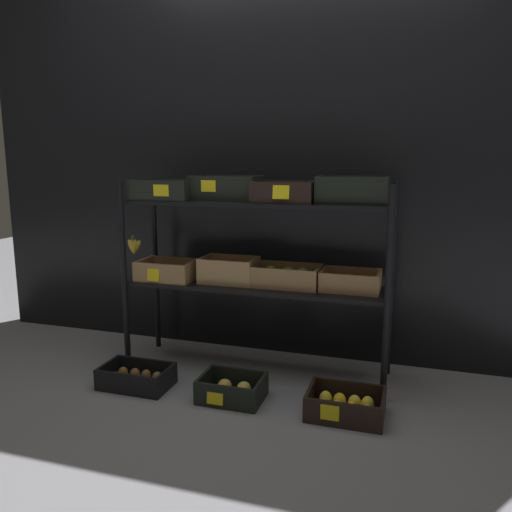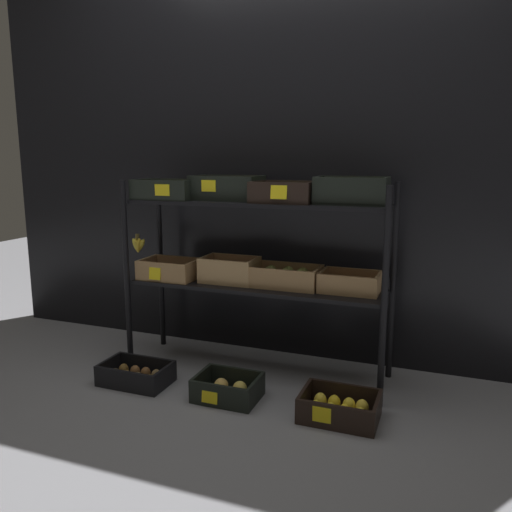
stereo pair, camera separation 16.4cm
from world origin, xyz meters
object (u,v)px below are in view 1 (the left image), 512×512
object	(u,v)px
crate_ground_apple_gold	(232,390)
crate_ground_lemon	(345,406)
crate_ground_kiwi	(137,378)
display_rack	(255,239)

from	to	relation	value
crate_ground_apple_gold	crate_ground_lemon	distance (m)	0.56
crate_ground_kiwi	crate_ground_apple_gold	size ratio (longest dim) A/B	1.16
crate_ground_kiwi	crate_ground_lemon	bearing A→B (deg)	0.45
display_rack	crate_ground_lemon	world-z (taller)	display_rack
display_rack	crate_ground_apple_gold	bearing A→B (deg)	-90.70
display_rack	crate_ground_lemon	bearing A→B (deg)	-34.00
crate_ground_lemon	display_rack	bearing A→B (deg)	146.00
display_rack	crate_ground_lemon	size ratio (longest dim) A/B	4.30
display_rack	crate_ground_lemon	xyz separation A→B (m)	(0.55, -0.37, -0.70)
crate_ground_kiwi	display_rack	bearing A→B (deg)	35.75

